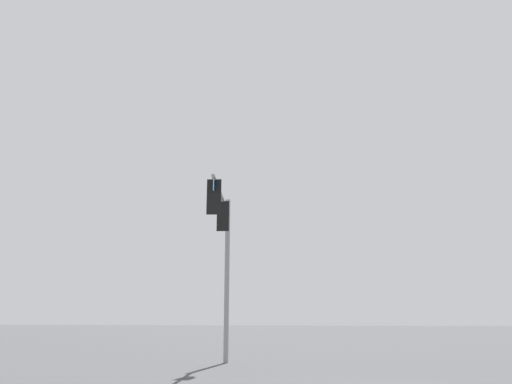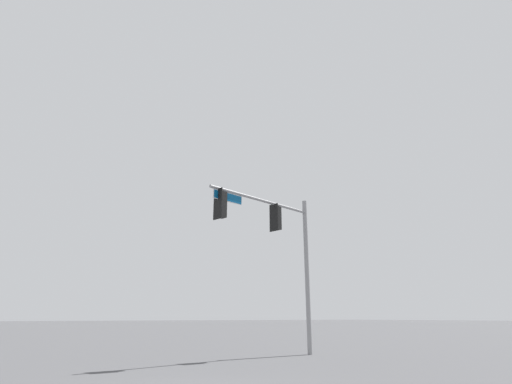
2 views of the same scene
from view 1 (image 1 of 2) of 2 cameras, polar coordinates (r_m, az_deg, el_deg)
The scene contains 1 object.
signal_pole_near at distance 21.30m, azimuth -3.78°, elevation -5.47°, with size 6.10×1.74×7.38m.
Camera 1 is at (12.93, 0.03, 1.79)m, focal length 35.00 mm.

